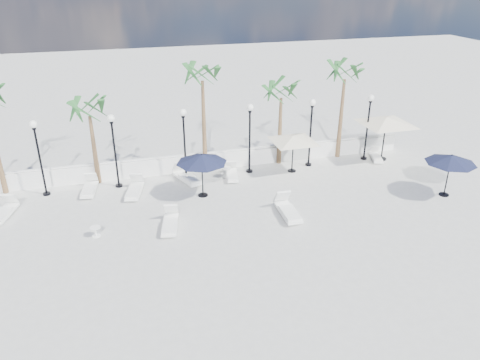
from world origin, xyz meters
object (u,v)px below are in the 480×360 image
object	(u,v)px
lounger_0	(89,188)
lounger_6	(288,210)
lounger_5	(232,174)
parasol_cream_sq_a	(294,136)
parasol_navy_mid	(202,159)
lounger_3	(170,223)
lounger_2	(135,189)
lounger_1	(4,212)
parasol_navy_right	(451,159)
parasol_cream_sq_b	(387,118)
lounger_4	(187,176)
lounger_7	(376,156)

from	to	relation	value
lounger_0	lounger_6	bearing A→B (deg)	-20.82
lounger_5	parasol_cream_sq_a	distance (m)	3.86
parasol_navy_mid	parasol_cream_sq_a	world-z (taller)	parasol_navy_mid
lounger_3	lounger_2	bearing A→B (deg)	120.68
lounger_1	lounger_2	size ratio (longest dim) A/B	0.97
lounger_2	parasol_navy_right	distance (m)	15.44
lounger_5	lounger_6	distance (m)	4.88
parasol_navy_right	parasol_cream_sq_b	size ratio (longest dim) A/B	0.44
lounger_5	parasol_navy_right	world-z (taller)	parasol_navy_right
parasol_navy_mid	lounger_5	bearing A→B (deg)	41.04
lounger_0	lounger_2	xyz separation A→B (m)	(2.17, -0.81, 0.02)
lounger_2	lounger_4	world-z (taller)	lounger_4
parasol_navy_right	parasol_cream_sq_b	xyz separation A→B (m)	(-0.52, 4.99, 0.63)
parasol_cream_sq_a	lounger_6	bearing A→B (deg)	-113.32
lounger_2	lounger_6	bearing A→B (deg)	-18.33
lounger_1	parasol_cream_sq_b	distance (m)	20.29
lounger_0	lounger_1	xyz separation A→B (m)	(-3.69, -1.57, 0.01)
lounger_6	parasol_navy_mid	xyz separation A→B (m)	(-3.33, 2.99, 1.68)
lounger_6	parasol_cream_sq_b	xyz separation A→B (m)	(7.68, 4.86, 2.27)
lounger_0	lounger_5	world-z (taller)	lounger_0
parasol_navy_mid	parasol_navy_right	bearing A→B (deg)	-15.17
lounger_2	lounger_7	world-z (taller)	lounger_2
lounger_1	parasol_cream_sq_b	world-z (taller)	parasol_cream_sq_b
lounger_5	parasol_navy_mid	xyz separation A→B (m)	(-1.92, -1.68, 1.73)
lounger_3	lounger_6	world-z (taller)	lounger_6
lounger_6	lounger_7	distance (m)	8.81
lounger_2	lounger_6	world-z (taller)	lounger_6
lounger_5	lounger_6	xyz separation A→B (m)	(1.40, -4.67, 0.05)
lounger_6	parasol_cream_sq_b	distance (m)	9.37
lounger_3	lounger_6	size ratio (longest dim) A/B	0.94
parasol_cream_sq_a	lounger_5	bearing A→B (deg)	179.16
parasol_cream_sq_a	lounger_7	bearing A→B (deg)	2.76
lounger_4	parasol_navy_right	size ratio (longest dim) A/B	0.93
lounger_2	lounger_4	xyz separation A→B (m)	(2.76, 0.82, 0.02)
lounger_5	parasol_navy_mid	world-z (taller)	parasol_navy_mid
lounger_0	lounger_3	size ratio (longest dim) A/B	0.96
lounger_7	parasol_navy_mid	size ratio (longest dim) A/B	0.68
lounger_2	lounger_4	bearing A→B (deg)	29.93
lounger_6	parasol_navy_mid	size ratio (longest dim) A/B	0.88
lounger_0	parasol_navy_mid	size ratio (longest dim) A/B	0.79
parasol_cream_sq_b	lounger_6	bearing A→B (deg)	-147.68
lounger_0	parasol_cream_sq_b	size ratio (longest dim) A/B	0.36
lounger_5	parasol_cream_sq_b	size ratio (longest dim) A/B	0.34
lounger_1	lounger_7	xyz separation A→B (m)	(19.76, 1.57, -0.04)
lounger_2	parasol_cream_sq_a	world-z (taller)	parasol_cream_sq_a
lounger_2	lounger_6	distance (m)	7.72
lounger_5	parasol_cream_sq_b	world-z (taller)	parasol_cream_sq_b
lounger_4	lounger_0	bearing A→B (deg)	160.00
parasol_navy_right	parasol_cream_sq_a	bearing A→B (deg)	142.59
lounger_1	lounger_2	distance (m)	5.90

